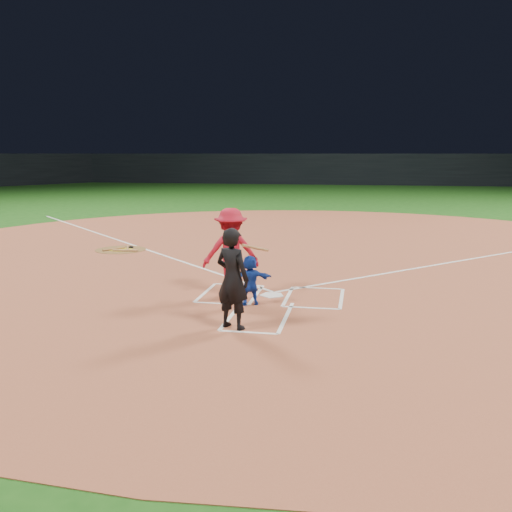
% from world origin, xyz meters
% --- Properties ---
extents(ground, '(120.00, 120.00, 0.00)m').
position_xyz_m(ground, '(0.00, 0.00, 0.00)').
color(ground, '#164812').
rests_on(ground, ground).
extents(home_plate_dirt, '(28.00, 28.00, 0.01)m').
position_xyz_m(home_plate_dirt, '(0.00, 6.00, 0.01)').
color(home_plate_dirt, '#964B31').
rests_on(home_plate_dirt, ground).
extents(stadium_wall_far, '(80.00, 1.20, 3.20)m').
position_xyz_m(stadium_wall_far, '(0.00, 48.00, 1.60)').
color(stadium_wall_far, black).
rests_on(stadium_wall_far, ground).
extents(home_plate, '(0.60, 0.60, 0.02)m').
position_xyz_m(home_plate, '(0.00, 0.00, 0.02)').
color(home_plate, white).
rests_on(home_plate, home_plate_dirt).
extents(on_deck_circle, '(1.70, 1.70, 0.01)m').
position_xyz_m(on_deck_circle, '(-6.04, 5.29, 0.02)').
color(on_deck_circle, brown).
rests_on(on_deck_circle, home_plate_dirt).
extents(on_deck_logo, '(0.80, 0.80, 0.00)m').
position_xyz_m(on_deck_logo, '(-6.04, 5.29, 0.02)').
color(on_deck_logo, gold).
rests_on(on_deck_logo, on_deck_circle).
extents(on_deck_bat_a, '(0.38, 0.80, 0.06)m').
position_xyz_m(on_deck_bat_a, '(-5.89, 5.54, 0.05)').
color(on_deck_bat_a, '#A26F3B').
rests_on(on_deck_bat_a, on_deck_circle).
extents(on_deck_bat_b, '(0.54, 0.72, 0.06)m').
position_xyz_m(on_deck_bat_b, '(-6.24, 5.19, 0.05)').
color(on_deck_bat_b, '#915C35').
rests_on(on_deck_bat_b, on_deck_circle).
extents(on_deck_bat_c, '(0.84, 0.16, 0.06)m').
position_xyz_m(on_deck_bat_c, '(-5.74, 4.99, 0.05)').
color(on_deck_bat_c, '#A86E3D').
rests_on(on_deck_bat_c, on_deck_circle).
extents(bat_weight_donut, '(0.19, 0.19, 0.05)m').
position_xyz_m(bat_weight_donut, '(-5.84, 5.69, 0.05)').
color(bat_weight_donut, black).
rests_on(bat_weight_donut, on_deck_circle).
extents(catcher, '(1.05, 0.70, 1.09)m').
position_xyz_m(catcher, '(-0.35, -0.87, 0.56)').
color(catcher, '#153AAE').
rests_on(catcher, home_plate_dirt).
extents(umpire, '(0.82, 0.69, 1.90)m').
position_xyz_m(umpire, '(-0.34, -2.57, 0.96)').
color(umpire, black).
rests_on(umpire, home_plate_dirt).
extents(chalk_markings, '(28.35, 17.32, 0.01)m').
position_xyz_m(chalk_markings, '(0.00, 5.29, 0.01)').
color(chalk_markings, white).
rests_on(chalk_markings, home_plate_dirt).
extents(batter_at_plate, '(1.59, 1.11, 2.01)m').
position_xyz_m(batter_at_plate, '(-0.95, -0.05, 1.02)').
color(batter_at_plate, red).
rests_on(batter_at_plate, home_plate_dirt).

